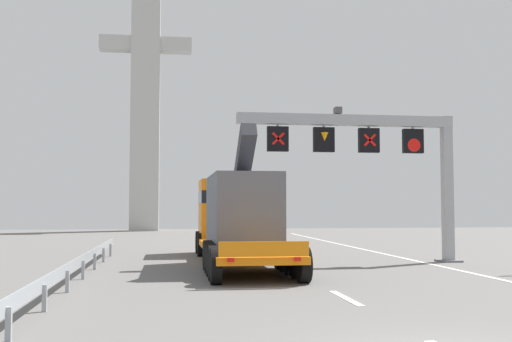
# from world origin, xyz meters

# --- Properties ---
(lane_markings) EXTENTS (0.20, 78.18, 0.01)m
(lane_markings) POSITION_xyz_m (0.16, 31.79, 0.01)
(lane_markings) COLOR silver
(lane_markings) RESTS_ON ground
(edge_line_right) EXTENTS (0.20, 63.00, 0.01)m
(edge_line_right) POSITION_xyz_m (6.20, 12.00, 0.01)
(edge_line_right) COLOR silver
(edge_line_right) RESTS_ON ground
(overhead_lane_gantry) EXTENTS (9.51, 0.90, 6.49)m
(overhead_lane_gantry) POSITION_xyz_m (4.23, 15.93, 4.91)
(overhead_lane_gantry) COLOR #9EA0A5
(overhead_lane_gantry) RESTS_ON ground
(heavy_haul_truck_orange) EXTENTS (3.04, 14.07, 5.30)m
(heavy_haul_truck_orange) POSITION_xyz_m (-1.54, 17.16, 1.99)
(heavy_haul_truck_orange) COLOR orange
(heavy_haul_truck_orange) RESTS_ON ground
(guardrail_left) EXTENTS (0.13, 24.36, 0.76)m
(guardrail_left) POSITION_xyz_m (-7.10, 10.18, 0.56)
(guardrail_left) COLOR #999EA3
(guardrail_left) RESTS_ON ground
(bridge_pylon_distant) EXTENTS (9.00, 2.00, 29.72)m
(bridge_pylon_distant) POSITION_xyz_m (-6.76, 51.86, 15.24)
(bridge_pylon_distant) COLOR #B7B7B2
(bridge_pylon_distant) RESTS_ON ground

